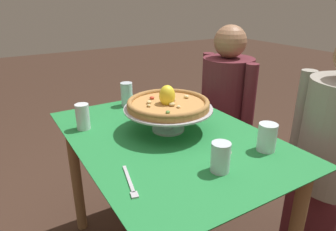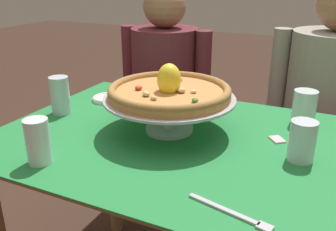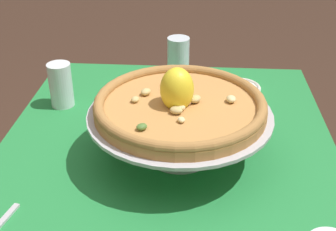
# 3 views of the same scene
# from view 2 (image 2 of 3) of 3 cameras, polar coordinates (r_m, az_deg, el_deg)

# --- Properties ---
(dining_table) EXTENTS (1.16, 0.83, 0.77)m
(dining_table) POSITION_cam_2_polar(r_m,az_deg,el_deg) (1.22, 1.90, -8.75)
(dining_table) COLOR olive
(dining_table) RESTS_ON ground
(pizza_stand) EXTENTS (0.42, 0.42, 0.12)m
(pizza_stand) POSITION_cam_2_polar(r_m,az_deg,el_deg) (1.17, 0.22, 1.70)
(pizza_stand) COLOR #B7B7C1
(pizza_stand) RESTS_ON dining_table
(pizza) EXTENTS (0.39, 0.39, 0.11)m
(pizza) POSITION_cam_2_polar(r_m,az_deg,el_deg) (1.16, 0.22, 3.93)
(pizza) COLOR #BC8447
(pizza) RESTS_ON pizza_stand
(water_glass_front_left) EXTENTS (0.07, 0.07, 0.13)m
(water_glass_front_left) POSITION_cam_2_polar(r_m,az_deg,el_deg) (1.05, -19.57, -4.14)
(water_glass_front_left) COLOR white
(water_glass_front_left) RESTS_ON dining_table
(water_glass_side_right) EXTENTS (0.07, 0.07, 0.12)m
(water_glass_side_right) POSITION_cam_2_polar(r_m,az_deg,el_deg) (1.07, 20.14, -4.07)
(water_glass_side_right) COLOR silver
(water_glass_side_right) RESTS_ON dining_table
(water_glass_back_right) EXTENTS (0.08, 0.08, 0.12)m
(water_glass_back_right) POSITION_cam_2_polar(r_m,az_deg,el_deg) (1.32, 20.42, 0.87)
(water_glass_back_right) COLOR silver
(water_glass_back_right) RESTS_ON dining_table
(water_glass_side_left) EXTENTS (0.07, 0.07, 0.14)m
(water_glass_side_left) POSITION_cam_2_polar(r_m,az_deg,el_deg) (1.39, -16.44, 2.77)
(water_glass_side_left) COLOR silver
(water_glass_side_left) RESTS_ON dining_table
(side_plate) EXTENTS (0.13, 0.13, 0.02)m
(side_plate) POSITION_cam_2_polar(r_m,az_deg,el_deg) (1.51, -9.32, 2.68)
(side_plate) COLOR white
(side_plate) RESTS_ON dining_table
(dinner_fork) EXTENTS (0.20, 0.06, 0.01)m
(dinner_fork) POSITION_cam_2_polar(r_m,az_deg,el_deg) (0.83, 10.15, -14.82)
(dinner_fork) COLOR #B7B7C1
(dinner_fork) RESTS_ON dining_table
(sugar_packet) EXTENTS (0.06, 0.06, 0.00)m
(sugar_packet) POSITION_cam_2_polar(r_m,az_deg,el_deg) (1.19, 16.64, -3.59)
(sugar_packet) COLOR beige
(sugar_packet) RESTS_ON dining_table
(diner_left) EXTENTS (0.50, 0.34, 1.21)m
(diner_left) POSITION_cam_2_polar(r_m,az_deg,el_deg) (1.98, -0.48, 1.75)
(diner_left) COLOR #1E3833
(diner_left) RESTS_ON ground
(diner_right) EXTENTS (0.54, 0.38, 1.24)m
(diner_right) POSITION_cam_2_polar(r_m,az_deg,el_deg) (1.82, 23.26, -0.75)
(diner_right) COLOR maroon
(diner_right) RESTS_ON ground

